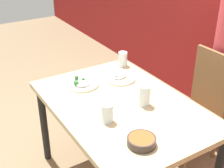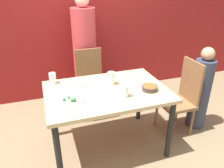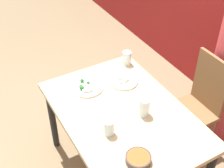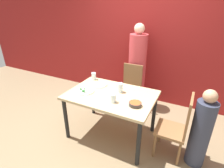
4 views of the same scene
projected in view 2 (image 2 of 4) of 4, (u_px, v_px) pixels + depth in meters
ground_plane at (107, 144)px, 2.73m from camera, size 10.00×10.00×0.00m
wall_back at (78, 15)px, 3.43m from camera, size 10.00×0.06×2.70m
dining_table at (107, 97)px, 2.43m from camera, size 1.33×0.91×0.77m
chair_adult_spot at (91, 82)px, 3.20m from camera, size 0.40×0.40×0.97m
chair_child_spot at (182, 96)px, 2.80m from camera, size 0.40×0.40×0.97m
person_adult at (85, 57)px, 3.36m from camera, size 0.35×0.35×1.70m
person_child at (200, 92)px, 2.88m from camera, size 0.25×0.25×1.13m
bowl_curry at (150, 88)px, 2.38m from camera, size 0.17×0.17×0.05m
plate_rice_adult at (74, 86)px, 2.46m from camera, size 0.25×0.25×0.05m
plate_rice_child at (72, 100)px, 2.17m from camera, size 0.27×0.27×0.06m
glass_water_tall at (53, 78)px, 2.52m from camera, size 0.08×0.08×0.13m
glass_water_short at (125, 91)px, 2.23m from camera, size 0.08×0.08×0.13m
glass_water_center at (111, 78)px, 2.50m from camera, size 0.08×0.08×0.15m
napkin_folded at (91, 107)px, 2.06m from camera, size 0.14×0.14×0.01m
fork_steel at (112, 76)px, 2.73m from camera, size 0.18×0.06×0.01m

